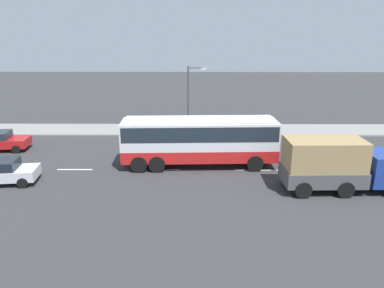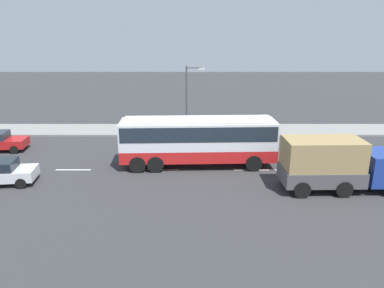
{
  "view_description": "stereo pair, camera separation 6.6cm",
  "coord_description": "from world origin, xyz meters",
  "px_view_note": "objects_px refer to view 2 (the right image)",
  "views": [
    {
      "loc": [
        -1.13,
        -25.08,
        9.1
      ],
      "look_at": [
        -1.29,
        -0.53,
        1.49
      ],
      "focal_mm": 34.4,
      "sensor_mm": 36.0,
      "label": 1
    },
    {
      "loc": [
        -1.19,
        -25.08,
        9.1
      ],
      "look_at": [
        -1.29,
        -0.53,
        1.49
      ],
      "focal_mm": 34.4,
      "sensor_mm": 36.0,
      "label": 2
    }
  ],
  "objects_px": {
    "cargo_truck": "(339,164)",
    "car_black_sedan": "(360,156)",
    "pedestrian_near_curb": "(265,122)",
    "street_lamp": "(190,95)",
    "coach_bus": "(199,137)"
  },
  "relations": [
    {
      "from": "car_black_sedan",
      "to": "street_lamp",
      "type": "xyz_separation_m",
      "value": [
        -11.84,
        8.3,
        2.86
      ]
    },
    {
      "from": "car_black_sedan",
      "to": "coach_bus",
      "type": "bearing_deg",
      "value": 175.12
    },
    {
      "from": "cargo_truck",
      "to": "pedestrian_near_curb",
      "type": "xyz_separation_m",
      "value": [
        -2.05,
        12.24,
        -0.49
      ]
    },
    {
      "from": "pedestrian_near_curb",
      "to": "car_black_sedan",
      "type": "bearing_deg",
      "value": -75.58
    },
    {
      "from": "cargo_truck",
      "to": "car_black_sedan",
      "type": "relative_size",
      "value": 1.48
    },
    {
      "from": "coach_bus",
      "to": "car_black_sedan",
      "type": "height_order",
      "value": "coach_bus"
    },
    {
      "from": "pedestrian_near_curb",
      "to": "street_lamp",
      "type": "relative_size",
      "value": 0.28
    },
    {
      "from": "coach_bus",
      "to": "cargo_truck",
      "type": "bearing_deg",
      "value": -28.39
    },
    {
      "from": "coach_bus",
      "to": "car_black_sedan",
      "type": "xyz_separation_m",
      "value": [
        11.13,
        -0.15,
        -1.3
      ]
    },
    {
      "from": "car_black_sedan",
      "to": "cargo_truck",
      "type": "bearing_deg",
      "value": -131.85
    },
    {
      "from": "cargo_truck",
      "to": "pedestrian_near_curb",
      "type": "relative_size",
      "value": 4.16
    },
    {
      "from": "street_lamp",
      "to": "cargo_truck",
      "type": "bearing_deg",
      "value": -54.04
    },
    {
      "from": "car_black_sedan",
      "to": "street_lamp",
      "type": "distance_m",
      "value": 14.74
    },
    {
      "from": "car_black_sedan",
      "to": "pedestrian_near_curb",
      "type": "xyz_separation_m",
      "value": [
        -5.05,
        8.36,
        0.36
      ]
    },
    {
      "from": "pedestrian_near_curb",
      "to": "street_lamp",
      "type": "bearing_deg",
      "value": 163.78
    }
  ]
}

